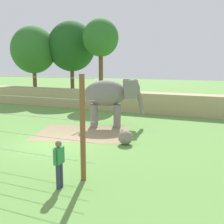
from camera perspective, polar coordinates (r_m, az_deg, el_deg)
name	(u,v)px	position (r m, az deg, el deg)	size (l,w,h in m)	color
ground_plane	(52,145)	(15.49, -11.76, -6.35)	(120.00, 120.00, 0.00)	#609342
dirt_patch	(82,133)	(17.69, -5.88, -4.16)	(5.54, 4.25, 0.01)	#937F5B
embankment_wall	(130,101)	(25.58, 3.59, 2.11)	(36.00, 1.80, 1.70)	tan
elephant	(110,95)	(19.18, -0.30, 3.31)	(3.97, 2.71, 3.15)	gray
enrichment_ball	(125,137)	(15.14, 2.68, -5.02)	(0.77, 0.77, 0.77)	gray
cable_fence	(2,120)	(12.57, -20.93, -1.42)	(8.53, 0.20, 3.86)	brown
zookeeper	(59,162)	(10.05, -10.43, -9.70)	(0.22, 0.58, 1.67)	#33384C
tree_far_left	(101,38)	(30.12, -2.25, 14.34)	(3.63, 3.63, 8.64)	brown
tree_left_of_centre	(72,47)	(33.82, -8.00, 12.69)	(5.35, 5.35, 8.86)	brown
tree_behind_wall	(33,50)	(34.31, -15.28, 11.75)	(5.00, 5.00, 8.28)	brown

